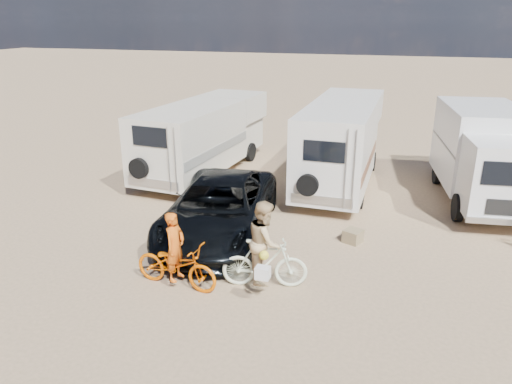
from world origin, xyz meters
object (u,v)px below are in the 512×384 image
(box_truck, at_px, (485,158))
(bike_man, at_px, (176,265))
(rv_left, at_px, (204,138))
(dark_suv, at_px, (219,208))
(rider_woman, at_px, (265,249))
(bike_woman, at_px, (265,263))
(rv_main, at_px, (341,145))
(cooler, at_px, (263,204))
(rider_man, at_px, (175,254))
(crate, at_px, (353,236))

(box_truck, bearing_deg, bike_man, -139.81)
(rv_left, distance_m, dark_suv, 5.63)
(rider_woman, bearing_deg, dark_suv, 26.97)
(bike_woman, bearing_deg, box_truck, -49.80)
(rider_woman, bearing_deg, rv_main, -18.20)
(rider_woman, distance_m, cooler, 4.41)
(rv_main, height_order, rider_man, rv_main)
(rv_left, height_order, rider_woman, rv_left)
(rv_left, height_order, cooler, rv_left)
(bike_man, distance_m, rider_man, 0.26)
(box_truck, bearing_deg, rider_man, -139.81)
(rv_main, distance_m, dark_suv, 5.67)
(rv_left, bearing_deg, rider_man, -66.53)
(box_truck, relative_size, bike_man, 2.90)
(bike_woman, height_order, cooler, bike_woman)
(rv_main, xyz_separation_m, rider_man, (-2.32, -7.83, -0.66))
(rv_main, relative_size, rv_left, 0.98)
(rider_woman, bearing_deg, rider_man, 93.49)
(rider_woman, relative_size, crate, 4.21)
(crate, bearing_deg, dark_suv, -170.24)
(bike_man, height_order, bike_woman, bike_woman)
(cooler, bearing_deg, bike_man, -80.09)
(rider_woman, bearing_deg, crate, -43.22)
(bike_woman, bearing_deg, bike_man, 93.49)
(rv_left, xyz_separation_m, cooler, (3.16, -3.01, -1.09))
(rider_man, bearing_deg, rv_main, -10.86)
(cooler, bearing_deg, rv_left, 152.27)
(rv_left, bearing_deg, bike_man, -66.53)
(bike_man, relative_size, rider_man, 1.26)
(dark_suv, bearing_deg, rv_left, 108.44)
(dark_suv, relative_size, rider_woman, 3.07)
(rv_left, distance_m, rider_man, 8.20)
(rv_left, relative_size, rider_woman, 3.85)
(rider_man, bearing_deg, crate, -39.37)
(box_truck, bearing_deg, cooler, -164.03)
(rv_main, height_order, dark_suv, rv_main)
(box_truck, distance_m, cooler, 6.95)
(rider_man, height_order, rider_woman, rider_woman)
(rv_left, xyz_separation_m, dark_suv, (2.58, -4.98, -0.54))
(rv_main, distance_m, rider_man, 8.19)
(box_truck, bearing_deg, bike_woman, -133.37)
(rider_woman, xyz_separation_m, crate, (1.55, 2.77, -0.72))
(bike_woman, distance_m, cooler, 4.37)
(rider_man, height_order, cooler, rider_man)
(bike_woman, xyz_separation_m, rider_man, (-1.80, -0.57, 0.21))
(cooler, bearing_deg, rider_man, -80.09)
(dark_suv, bearing_deg, bike_man, -96.87)
(bike_woman, bearing_deg, crate, -43.22)
(bike_woman, bearing_deg, cooler, 3.42)
(dark_suv, relative_size, crate, 12.90)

